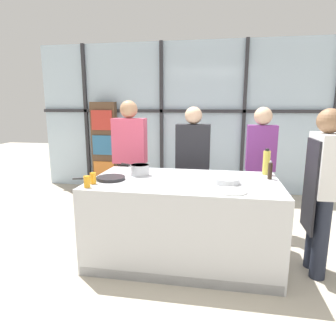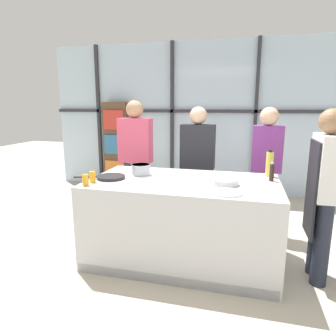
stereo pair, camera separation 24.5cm
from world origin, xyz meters
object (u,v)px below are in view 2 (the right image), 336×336
(chef, at_px, (324,188))
(mixing_bowl, at_px, (225,182))
(oil_bottle, at_px, (270,164))
(juice_glass_far, at_px, (92,177))
(spectator_center_left, at_px, (197,161))
(spectator_center_right, at_px, (266,161))
(spectator_far_left, at_px, (136,154))
(frying_pan, at_px, (110,177))
(white_plate, at_px, (227,193))
(saucepan, at_px, (141,169))
(juice_glass_near, at_px, (85,180))
(pepper_grinder, at_px, (272,172))

(chef, bearing_deg, mixing_bowl, 90.18)
(oil_bottle, relative_size, juice_glass_far, 2.62)
(spectator_center_left, distance_m, juice_glass_far, 1.53)
(spectator_center_right, relative_size, mixing_bowl, 6.28)
(spectator_far_left, height_order, frying_pan, spectator_far_left)
(mixing_bowl, bearing_deg, spectator_center_right, 66.40)
(spectator_center_left, relative_size, white_plate, 5.86)
(spectator_far_left, xyz_separation_m, saucepan, (0.36, -0.82, -0.03))
(spectator_center_right, height_order, juice_glass_far, spectator_center_right)
(white_plate, height_order, mixing_bowl, mixing_bowl)
(juice_glass_near, bearing_deg, chef, 9.77)
(frying_pan, height_order, oil_bottle, oil_bottle)
(spectator_far_left, bearing_deg, pepper_grinder, 157.04)
(spectator_center_left, bearing_deg, juice_glass_far, 55.02)
(spectator_center_left, xyz_separation_m, frying_pan, (-0.77, -1.07, -0.02))
(saucepan, bearing_deg, juice_glass_far, -129.77)
(saucepan, xyz_separation_m, mixing_bowl, (0.95, -0.20, -0.03))
(juice_glass_far, bearing_deg, spectator_center_left, 55.02)
(spectator_center_left, bearing_deg, white_plate, 109.85)
(spectator_center_left, relative_size, saucepan, 4.43)
(chef, bearing_deg, juice_glass_far, 96.19)
(frying_pan, xyz_separation_m, oil_bottle, (1.65, 0.54, 0.12))
(oil_bottle, bearing_deg, frying_pan, -161.75)
(chef, distance_m, pepper_grinder, 0.52)
(spectator_center_left, xyz_separation_m, oil_bottle, (0.88, -0.53, 0.10))
(spectator_center_left, bearing_deg, spectator_center_right, -180.00)
(chef, distance_m, spectator_center_left, 1.67)
(pepper_grinder, distance_m, juice_glass_far, 1.84)
(spectator_far_left, height_order, spectator_center_right, spectator_far_left)
(oil_bottle, distance_m, juice_glass_far, 1.90)
(frying_pan, distance_m, mixing_bowl, 1.21)
(spectator_center_right, bearing_deg, chef, 113.65)
(spectator_center_right, relative_size, pepper_grinder, 8.19)
(saucepan, bearing_deg, spectator_far_left, 114.02)
(spectator_far_left, bearing_deg, spectator_center_left, 180.00)
(spectator_center_left, bearing_deg, mixing_bowl, 113.14)
(mixing_bowl, relative_size, pepper_grinder, 1.30)
(spectator_center_left, bearing_deg, spectator_far_left, -0.00)
(spectator_center_right, bearing_deg, pepper_grinder, 90.59)
(saucepan, xyz_separation_m, juice_glass_near, (-0.36, -0.58, -0.01))
(spectator_far_left, height_order, pepper_grinder, spectator_far_left)
(spectator_center_left, xyz_separation_m, pepper_grinder, (0.89, -0.75, 0.05))
(spectator_center_left, bearing_deg, chef, 142.53)
(oil_bottle, bearing_deg, spectator_center_right, 89.76)
(spectator_center_left, distance_m, mixing_bowl, 1.11)
(spectator_center_left, xyz_separation_m, spectator_center_right, (0.88, 0.00, 0.03))
(frying_pan, bearing_deg, spectator_center_left, 54.28)
(juice_glass_far, bearing_deg, mixing_bowl, 10.20)
(spectator_center_right, xyz_separation_m, mixing_bowl, (-0.44, -1.02, -0.04))
(juice_glass_far, bearing_deg, oil_bottle, 22.46)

